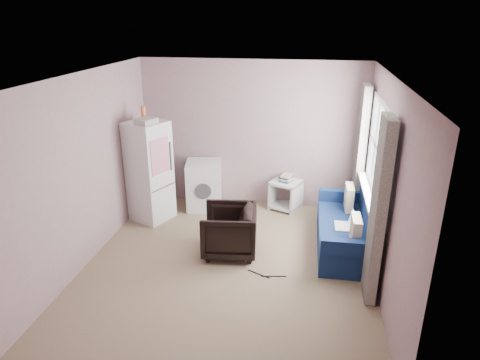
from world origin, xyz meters
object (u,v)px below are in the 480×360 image
object	(u,v)px
washing_machine	(204,184)
sofa	(351,230)
side_table	(286,193)
armchair	(229,229)
fridge	(149,171)

from	to	relation	value
washing_machine	sofa	size ratio (longest dim) A/B	0.47
washing_machine	side_table	world-z (taller)	washing_machine
sofa	washing_machine	bearing A→B (deg)	156.29
sofa	armchair	bearing A→B (deg)	-166.98
armchair	fridge	bearing A→B (deg)	-127.12
armchair	fridge	world-z (taller)	fridge
side_table	sofa	xyz separation A→B (m)	(1.01, -1.20, -0.01)
armchair	side_table	size ratio (longest dim) A/B	1.19
armchair	sofa	distance (m)	1.74
armchair	washing_machine	distance (m)	1.61
fridge	sofa	xyz separation A→B (m)	(3.16, -0.47, -0.54)
fridge	washing_machine	world-z (taller)	fridge
armchair	side_table	distance (m)	1.75
washing_machine	side_table	size ratio (longest dim) A/B	1.31
washing_machine	sofa	world-z (taller)	washing_machine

